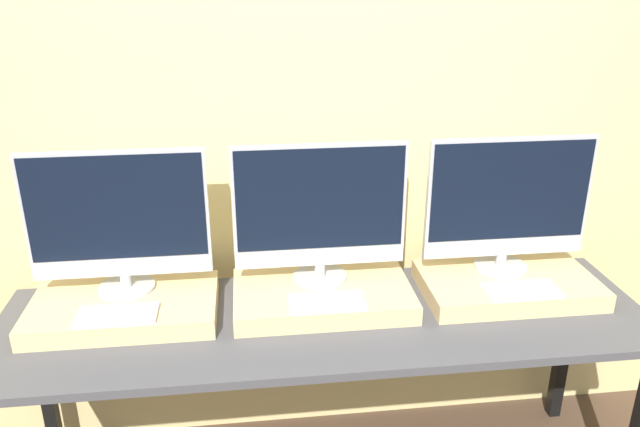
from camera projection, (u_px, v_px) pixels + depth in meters
name	position (u px, v px, depth m)	size (l,w,h in m)	color
wall_back	(312.00, 139.00, 2.39)	(8.00, 0.04, 2.60)	#DBC684
workbench	(326.00, 332.00, 2.24)	(2.31, 0.68, 0.76)	#47474C
wooden_riser_left	(125.00, 308.00, 2.20)	(0.64, 0.38, 0.07)	#D6B77F
monitor_left	(118.00, 220.00, 2.16)	(0.62, 0.20, 0.52)	#B2B2B7
keyboard_left	(117.00, 314.00, 2.07)	(0.26, 0.13, 0.01)	silver
wooden_riser_center	(323.00, 296.00, 2.28)	(0.64, 0.38, 0.07)	#D6B77F
monitor_center	(320.00, 211.00, 2.23)	(0.62, 0.20, 0.52)	#B2B2B7
keyboard_center	(327.00, 302.00, 2.15)	(0.26, 0.13, 0.01)	silver
wooden_riser_right	(507.00, 285.00, 2.36)	(0.64, 0.38, 0.07)	#D6B77F
monitor_right	(508.00, 203.00, 2.31)	(0.62, 0.20, 0.52)	#B2B2B7
keyboard_right	(522.00, 290.00, 2.23)	(0.26, 0.13, 0.01)	silver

